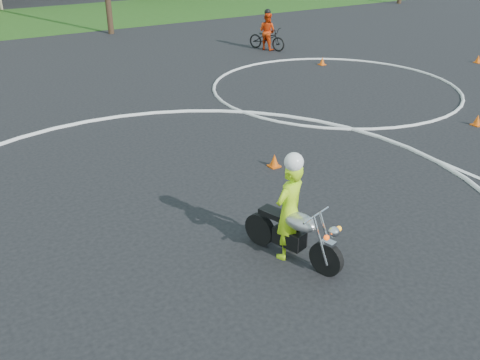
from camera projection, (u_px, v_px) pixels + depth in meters
ground at (281, 300)px, 7.77m from camera, size 120.00×120.00×0.00m
course_markings at (246, 164)px, 12.12m from camera, size 19.05×19.05×0.12m
primary_motorcycle at (294, 233)px, 8.51m from camera, size 0.77×1.84×0.99m
rider_primary_grp at (289, 208)px, 8.43m from camera, size 0.70×0.56×1.84m
rider_second_grp at (267, 35)px, 22.64m from camera, size 1.24×1.86×1.69m
traffic_cones at (339, 146)px, 12.71m from camera, size 21.41×13.77×0.30m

